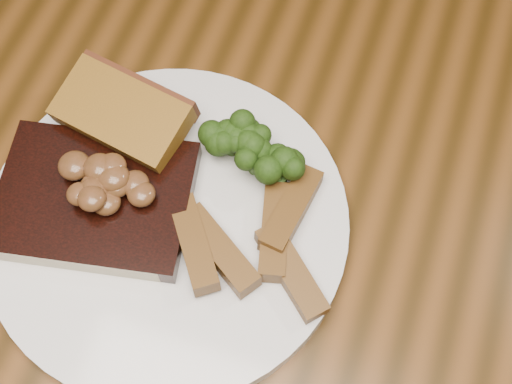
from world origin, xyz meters
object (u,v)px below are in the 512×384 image
steak (95,200)px  potato_wedges (258,255)px  dining_table (252,256)px  garlic_bread (126,127)px  plate (168,224)px

steak → potato_wedges: potato_wedges is taller
dining_table → potato_wedges: size_ratio=15.78×
garlic_bread → potato_wedges: size_ratio=1.04×
plate → garlic_bread: size_ratio=2.75×
steak → potato_wedges: size_ratio=1.48×
plate → potato_wedges: size_ratio=2.85×
potato_wedges → garlic_bread: bearing=153.1°
dining_table → steak: (-0.12, -0.04, 0.12)m
garlic_bread → potato_wedges: bearing=-16.5°
plate → garlic_bread: bearing=134.0°
dining_table → plate: bearing=-152.3°
dining_table → plate: size_ratio=5.53×
dining_table → garlic_bread: bearing=165.4°
steak → garlic_bread: bearing=82.4°
steak → garlic_bread: 0.07m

